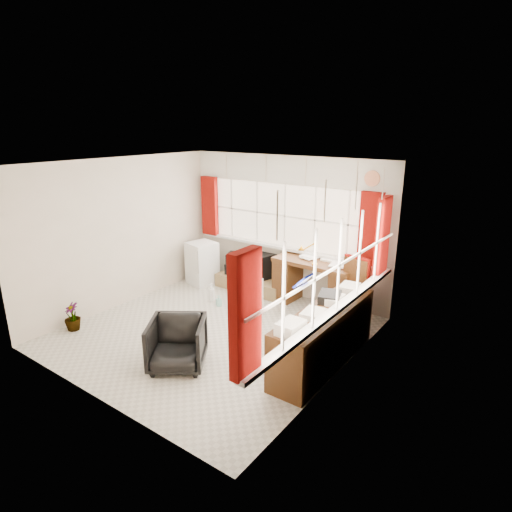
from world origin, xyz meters
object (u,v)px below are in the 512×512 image
Objects in this scene: office_chair at (177,344)px; radiator at (252,298)px; mini_fridge at (202,263)px; task_chair at (351,290)px; tv_bench at (252,284)px; credenza at (324,335)px; desk_lamp at (315,249)px; desk at (316,281)px; crt_tv at (261,264)px.

office_chair is 1.14× the size of radiator.
mini_fridge is (-1.57, 0.51, 0.16)m from radiator.
task_chair is 2.17m from tv_bench.
task_chair is at bearing 27.28° from office_chair.
office_chair is (-1.30, -2.42, -0.26)m from task_chair.
task_chair is at bearing -0.07° from mini_fridge.
task_chair is 0.54× the size of credenza.
credenza is (0.89, -1.37, -0.69)m from desk_lamp.
credenza is 2.41× the size of mini_fridge.
desk is 1.33× the size of task_chair.
desk is 0.72× the size of credenza.
desk is 1.36m from tv_bench.
desk is 2.03× the size of office_chair.
radiator is (-1.52, -0.51, -0.33)m from task_chair.
desk_lamp is 0.35× the size of task_chair.
crt_tv is at bearing 165.57° from desk_lamp.
desk_lamp is at bearing 42.47° from office_chair.
office_chair is 1.93m from radiator.
tv_bench is at bearing 173.69° from desk_lamp.
desk reaches higher than mini_fridge.
radiator is at bearing -142.13° from desk_lamp.
task_chair is 3.10m from mini_fridge.
mini_fridge is at bearing 159.12° from credenza.
mini_fridge is at bearing -177.16° from desk_lamp.
crt_tv is (-1.23, 0.11, 0.02)m from desk.
desk is at bearing -5.13° from crt_tv.
tv_bench is 0.41m from crt_tv.
radiator is at bearing -63.04° from crt_tv.
radiator is at bearing -53.38° from tv_bench.
tv_bench is at bearing -116.97° from crt_tv.
tv_bench is (-2.10, 0.28, -0.45)m from task_chair.
credenza reaches higher than radiator.
office_chair is (-0.59, -2.54, -0.76)m from desk_lamp.
radiator is at bearing -130.91° from desk.
mini_fridge is (-0.99, -0.27, 0.29)m from tv_bench.
desk reaches higher than tv_bench.
desk is 0.67m from desk_lamp.
radiator is 1.10m from crt_tv.
credenza is (0.96, -1.59, -0.06)m from desk.
radiator is 1.66m from mini_fridge.
tv_bench is at bearing 146.30° from credenza.
mini_fridge is at bearing 179.93° from task_chair.
task_chair is 2.76m from office_chair.
desk_lamp is 0.54× the size of office_chair.
tv_bench is 1.07m from mini_fridge.
task_chair is at bearing -9.74° from desk_lamp.
desk reaches higher than radiator.
mini_fridge is at bearing -157.37° from crt_tv.
desk_lamp reaches higher than task_chair.
tv_bench is (-2.28, 1.52, -0.27)m from credenza.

